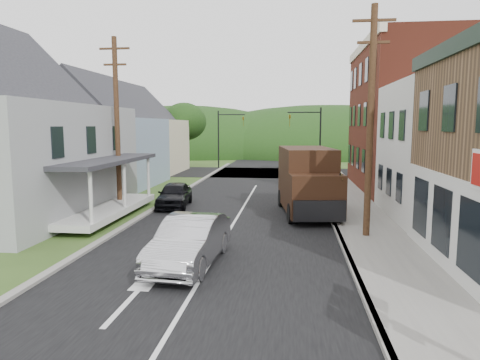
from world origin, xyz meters
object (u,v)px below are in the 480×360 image
(dark_sedan, at_px, (174,195))
(warning_sign, at_px, (341,191))
(silver_sedan, at_px, (190,242))
(delivery_van, at_px, (308,181))

(dark_sedan, distance_m, warning_sign, 9.39)
(dark_sedan, bearing_deg, warning_sign, -28.61)
(silver_sedan, xyz_separation_m, delivery_van, (4.04, 8.54, 0.92))
(dark_sedan, height_order, warning_sign, warning_sign)
(dark_sedan, distance_m, delivery_van, 7.40)
(silver_sedan, bearing_deg, dark_sedan, 112.49)
(dark_sedan, xyz_separation_m, delivery_van, (7.24, -1.11, 1.02))
(dark_sedan, relative_size, warning_sign, 1.71)
(silver_sedan, relative_size, warning_sign, 2.04)
(warning_sign, bearing_deg, delivery_van, 105.72)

